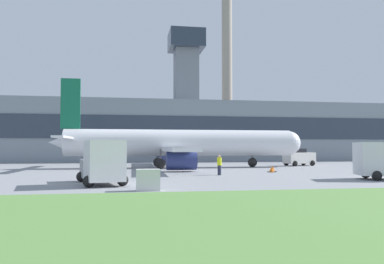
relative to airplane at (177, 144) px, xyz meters
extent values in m
plane|color=gray|center=(-0.21, -5.84, -2.73)|extent=(400.00, 400.00, 0.00)
cube|color=gray|center=(-0.21, 21.59, 2.30)|extent=(86.38, 11.11, 10.07)
cube|color=#2D3847|center=(-0.21, 15.98, 2.81)|extent=(84.66, 0.16, 3.63)
cube|color=slate|center=(4.16, 21.59, 7.02)|extent=(4.00, 4.00, 19.51)
cube|color=#283342|center=(4.16, 21.59, 18.38)|extent=(6.00, 6.00, 3.20)
cylinder|color=gray|center=(10.32, 51.80, 12.59)|extent=(3.18, 3.18, 30.66)
cylinder|color=#4C4C51|center=(10.32, 51.80, 28.40)|extent=(3.65, 3.65, 0.95)
cylinder|color=gray|center=(19.16, 50.59, 19.48)|extent=(2.63, 2.63, 44.43)
cylinder|color=silver|center=(0.49, 0.00, 0.14)|extent=(26.12, 3.01, 3.01)
sphere|color=silver|center=(13.55, 0.00, 0.14)|extent=(2.86, 2.86, 2.86)
cone|color=silver|center=(-12.57, 0.00, 0.14)|extent=(3.31, 2.86, 2.86)
cube|color=#146647|center=(-11.93, 0.00, 4.44)|extent=(2.11, 0.24, 5.60)
cube|color=silver|center=(-11.91, -3.77, 0.59)|extent=(1.09, 7.54, 0.20)
cube|color=silver|center=(-11.91, 3.77, 0.59)|extent=(1.09, 7.54, 0.20)
cube|color=silver|center=(-0.81, -6.88, -0.61)|extent=(2.42, 12.56, 0.36)
cube|color=silver|center=(-0.81, 6.88, -0.61)|extent=(2.42, 12.56, 0.36)
cylinder|color=navy|center=(-0.51, -7.16, -1.67)|extent=(2.87, 1.81, 1.81)
cylinder|color=navy|center=(-0.51, 7.16, -1.67)|extent=(2.87, 1.81, 1.81)
cylinder|color=#59595B|center=(8.98, 0.00, -1.40)|extent=(0.20, 0.20, 1.57)
sphere|color=black|center=(8.98, 0.00, -2.18)|extent=(1.11, 1.11, 1.11)
cylinder|color=#59595B|center=(-2.12, -2.10, -1.40)|extent=(0.20, 0.20, 1.57)
sphere|color=black|center=(-2.12, -2.10, -2.18)|extent=(1.11, 1.11, 1.11)
cylinder|color=#59595B|center=(-2.12, 2.10, -1.40)|extent=(0.20, 0.20, 1.57)
sphere|color=black|center=(-2.12, 2.10, -2.18)|extent=(1.11, 1.11, 1.11)
cube|color=white|center=(15.90, 2.08, -1.73)|extent=(4.30, 2.73, 1.37)
cube|color=black|center=(15.90, 2.08, -0.80)|extent=(1.67, 1.54, 0.50)
sphere|color=black|center=(17.46, 1.66, -2.38)|extent=(0.70, 0.70, 0.70)
sphere|color=black|center=(17.02, 3.25, -2.38)|extent=(0.70, 0.70, 0.70)
sphere|color=black|center=(14.77, 0.92, -2.38)|extent=(0.70, 0.70, 0.70)
sphere|color=black|center=(14.33, 2.51, -2.38)|extent=(0.70, 0.70, 0.70)
cube|color=silver|center=(12.81, -18.31, -1.23)|extent=(4.17, 3.17, 2.38)
sphere|color=black|center=(11.63, -19.10, -2.38)|extent=(0.70, 0.70, 0.70)
sphere|color=black|center=(12.20, -17.02, -2.38)|extent=(0.70, 0.70, 0.70)
cube|color=gray|center=(-7.57, -16.60, -1.83)|extent=(2.46, 2.33, 1.19)
cube|color=silver|center=(-6.92, -19.39, -1.21)|extent=(2.77, 3.65, 2.42)
sphere|color=black|center=(-6.64, -16.25, -2.38)|extent=(0.70, 0.70, 0.70)
sphere|color=black|center=(-8.57, -16.70, -2.38)|extent=(0.70, 0.70, 0.70)
sphere|color=black|center=(-5.77, -19.96, -2.38)|extent=(0.70, 0.70, 0.70)
sphere|color=black|center=(-7.69, -20.41, -2.38)|extent=(0.70, 0.70, 0.70)
cylinder|color=#23283D|center=(2.04, -12.16, -2.32)|extent=(0.39, 0.39, 0.82)
cylinder|color=yellow|center=(2.04, -12.16, -1.59)|extent=(0.49, 0.49, 0.65)
sphere|color=tan|center=(2.04, -12.16, -1.15)|extent=(0.22, 0.22, 0.22)
cube|color=black|center=(8.31, -8.18, -2.72)|extent=(0.61, 0.61, 0.03)
cone|color=orange|center=(8.31, -8.18, -2.48)|extent=(0.44, 0.44, 0.51)
cube|color=black|center=(7.76, -9.28, -2.72)|extent=(0.65, 0.65, 0.03)
cone|color=orange|center=(7.76, -9.28, -2.47)|extent=(0.47, 0.47, 0.52)
cube|color=silver|center=(-4.38, -22.60, -2.16)|extent=(1.27, 0.66, 1.15)
camera|label=1|loc=(-5.29, -42.82, -0.44)|focal=35.00mm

